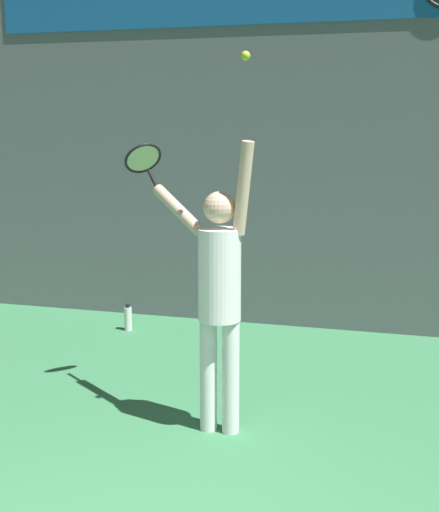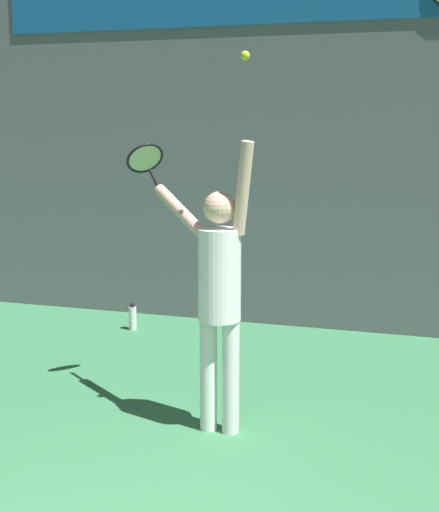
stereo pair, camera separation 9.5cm
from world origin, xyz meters
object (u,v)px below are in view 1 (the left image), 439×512
at_px(tennis_racket, 144,160).
at_px(tennis_ball, 246,56).
at_px(tennis_player, 219,286).
at_px(water_bottle, 128,318).

xyz_separation_m(tennis_racket, tennis_ball, (1.01, -0.65, 0.74)).
height_order(tennis_player, tennis_racket, tennis_player).
bearing_deg(tennis_player, tennis_ball, -20.91).
distance_m(tennis_ball, water_bottle, 4.01).
distance_m(tennis_racket, tennis_ball, 1.41).
bearing_deg(water_bottle, tennis_player, -52.99).
height_order(tennis_racket, tennis_ball, tennis_ball).
relative_size(tennis_racket, water_bottle, 1.35).
distance_m(tennis_player, tennis_racket, 1.32).
xyz_separation_m(tennis_player, water_bottle, (-1.72, 2.28, -0.98)).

